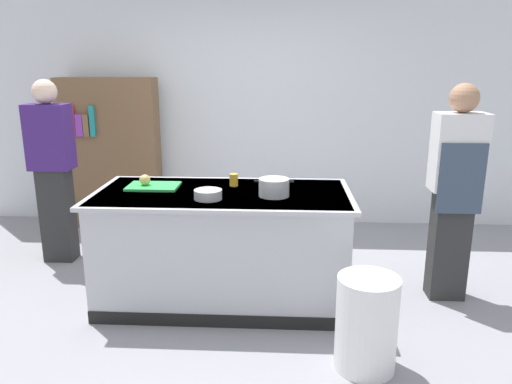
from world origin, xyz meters
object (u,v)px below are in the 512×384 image
juice_cup (234,180)px  bookshelf (111,154)px  onion (145,180)px  mixing_bowl (208,194)px  person_guest (53,168)px  stock_pot (274,187)px  person_chef (455,189)px  trash_bin (366,323)px

juice_cup → bookshelf: bookshelf is taller
onion → bookshelf: bookshelf is taller
mixing_bowl → person_guest: (-1.60, 0.95, -0.02)m
person_guest → juice_cup: bearing=77.7°
stock_pot → person_guest: bearing=158.1°
person_chef → bookshelf: 3.70m
onion → person_guest: (-1.05, 0.64, -0.05)m
person_chef → bookshelf: size_ratio=1.01×
stock_pot → juice_cup: stock_pot is taller
stock_pot → person_guest: size_ratio=0.17×
trash_bin → bookshelf: 3.70m
juice_cup → person_chef: bearing=-1.6°
mixing_bowl → person_chef: size_ratio=0.12×
stock_pot → mixing_bowl: (-0.48, -0.11, -0.03)m
stock_pot → bookshelf: size_ratio=0.17×
stock_pot → bookshelf: (-1.90, 1.89, -0.11)m
mixing_bowl → person_chef: person_chef is taller
mixing_bowl → bookshelf: bookshelf is taller
onion → juice_cup: size_ratio=0.86×
juice_cup → trash_bin: size_ratio=0.16×
trash_bin → person_guest: bearing=148.9°
juice_cup → trash_bin: 1.55m
person_chef → stock_pot: bearing=92.9°
person_chef → bookshelf: (-3.30, 1.65, -0.06)m
person_chef → juice_cup: bearing=81.6°
mixing_bowl → person_guest: 1.86m
person_guest → person_chef: bearing=85.4°
stock_pot → trash_bin: bearing=-52.7°
trash_bin → person_guest: (-2.68, 1.62, 0.61)m
mixing_bowl → bookshelf: (-1.42, 2.01, -0.08)m
stock_pot → mixing_bowl: size_ratio=1.44×
juice_cup → person_chef: (1.73, -0.05, -0.04)m
juice_cup → bookshelf: 2.25m
trash_bin → bookshelf: size_ratio=0.36×
bookshelf → person_chef: bearing=-26.6°
person_guest → onion: bearing=63.8°
trash_bin → person_chef: size_ratio=0.35×
trash_bin → person_chef: bearing=51.6°
onion → stock_pot: size_ratio=0.29×
trash_bin → stock_pot: bearing=127.3°
mixing_bowl → trash_bin: bearing=-31.9°
person_chef → mixing_bowl: bearing=93.9°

